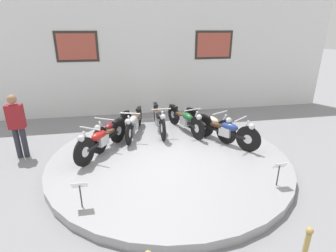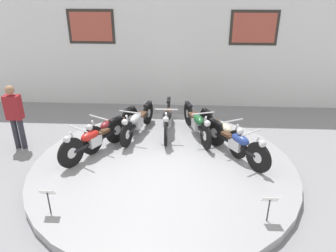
{
  "view_description": "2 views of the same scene",
  "coord_description": "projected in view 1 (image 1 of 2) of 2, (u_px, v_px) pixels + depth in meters",
  "views": [
    {
      "loc": [
        -1.04,
        -5.55,
        3.06
      ],
      "look_at": [
        0.03,
        0.29,
        0.81
      ],
      "focal_mm": 28.0,
      "sensor_mm": 36.0,
      "label": 1
    },
    {
      "loc": [
        0.41,
        -5.96,
        3.9
      ],
      "look_at": [
        0.08,
        0.29,
        0.96
      ],
      "focal_mm": 35.0,
      "sensor_mm": 36.0,
      "label": 2
    }
  ],
  "objects": [
    {
      "name": "motorcycle_green",
      "position": [
        185.0,
        119.0,
        7.59
      ],
      "size": [
        0.7,
        1.91,
        0.79
      ],
      "color": "black",
      "rests_on": "display_platform"
    },
    {
      "name": "motorcycle_blue",
      "position": [
        226.0,
        130.0,
        6.78
      ],
      "size": [
        1.21,
        1.65,
        0.8
      ],
      "color": "black",
      "rests_on": "display_platform"
    },
    {
      "name": "motorcycle_silver",
      "position": [
        134.0,
        123.0,
        7.34
      ],
      "size": [
        0.66,
        1.91,
        0.79
      ],
      "color": "black",
      "rests_on": "display_platform"
    },
    {
      "name": "info_placard_front_centre",
      "position": [
        279.0,
        169.0,
        4.97
      ],
      "size": [
        0.26,
        0.11,
        0.51
      ],
      "color": "#333338",
      "rests_on": "display_platform"
    },
    {
      "name": "visitor_standing",
      "position": [
        17.0,
        123.0,
        6.29
      ],
      "size": [
        0.36,
        0.22,
        1.6
      ],
      "color": "#2D2D38",
      "rests_on": "ground_plane"
    },
    {
      "name": "motorcycle_black",
      "position": [
        159.0,
        118.0,
        7.6
      ],
      "size": [
        0.54,
        2.03,
        0.81
      ],
      "color": "black",
      "rests_on": "display_platform"
    },
    {
      "name": "back_wall",
      "position": [
        148.0,
        52.0,
        9.32
      ],
      "size": [
        14.0,
        0.22,
        4.45
      ],
      "color": "white",
      "rests_on": "ground_plane"
    },
    {
      "name": "display_platform",
      "position": [
        169.0,
        158.0,
        6.33
      ],
      "size": [
        5.6,
        5.6,
        0.18
      ],
      "primitive_type": "cylinder",
      "color": "#99999E",
      "rests_on": "ground_plane"
    },
    {
      "name": "motorcycle_cream",
      "position": [
        209.0,
        123.0,
        7.29
      ],
      "size": [
        0.93,
        1.81,
        0.8
      ],
      "color": "black",
      "rests_on": "display_platform"
    },
    {
      "name": "motorcycle_red",
      "position": [
        102.0,
        138.0,
        6.25
      ],
      "size": [
        1.13,
        1.72,
        0.8
      ],
      "color": "black",
      "rests_on": "display_platform"
    },
    {
      "name": "info_placard_front_left",
      "position": [
        80.0,
        189.0,
        4.36
      ],
      "size": [
        0.26,
        0.11,
        0.51
      ],
      "color": "#333338",
      "rests_on": "display_platform"
    },
    {
      "name": "motorcycle_maroon",
      "position": [
        113.0,
        129.0,
        6.85
      ],
      "size": [
        1.01,
        1.79,
        0.81
      ],
      "color": "black",
      "rests_on": "display_platform"
    },
    {
      "name": "ground_plane",
      "position": [
        169.0,
        162.0,
        6.36
      ],
      "size": [
        60.0,
        60.0,
        0.0
      ],
      "primitive_type": "plane",
      "color": "gray"
    }
  ]
}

